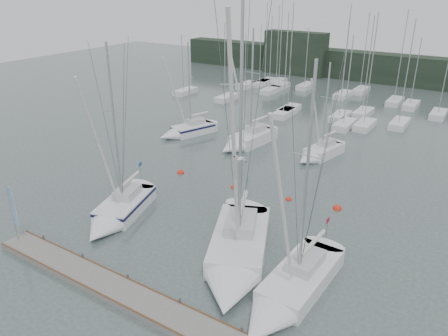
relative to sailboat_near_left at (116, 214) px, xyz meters
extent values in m
plane|color=#41504E|center=(8.15, -1.02, -0.57)|extent=(160.00, 160.00, 0.00)
cube|color=#60605B|center=(8.15, -6.02, -0.37)|extent=(24.00, 2.00, 0.40)
cube|color=black|center=(8.15, 60.98, 1.93)|extent=(90.00, 4.00, 5.00)
cube|color=black|center=(-11.85, 58.98, 3.43)|extent=(12.00, 3.00, 8.00)
cube|color=white|center=(-12.68, 46.91, -0.22)|extent=(1.80, 4.50, 0.90)
cylinder|color=#ACAFB4|center=(-12.68, 46.41, 4.88)|extent=(0.12, 0.12, 9.29)
cube|color=white|center=(-8.83, 46.56, -0.22)|extent=(1.80, 4.50, 0.90)
cylinder|color=#ACAFB4|center=(-8.83, 46.06, 6.96)|extent=(0.12, 0.12, 13.46)
cube|color=white|center=(-14.00, 44.23, -0.22)|extent=(1.80, 4.50, 0.90)
cylinder|color=#ACAFB4|center=(-14.00, 43.73, 4.32)|extent=(0.12, 0.12, 8.19)
cube|color=white|center=(-1.17, 32.32, -0.22)|extent=(1.80, 4.50, 0.90)
cylinder|color=#ACAFB4|center=(-1.17, 31.82, 6.51)|extent=(0.12, 0.12, 12.57)
cube|color=white|center=(9.90, 46.69, -0.22)|extent=(1.80, 4.50, 0.90)
cylinder|color=#ACAFB4|center=(9.90, 46.19, 6.47)|extent=(0.12, 0.12, 12.48)
cube|color=white|center=(16.38, 42.89, -0.22)|extent=(1.80, 4.50, 0.90)
cylinder|color=#ACAFB4|center=(16.38, 42.39, 4.49)|extent=(0.12, 0.12, 8.51)
cube|color=white|center=(-12.56, 48.63, -0.22)|extent=(1.80, 4.50, 0.90)
cylinder|color=#ACAFB4|center=(-12.56, 48.13, 6.62)|extent=(0.12, 0.12, 12.79)
cube|color=white|center=(-12.22, 35.07, -0.22)|extent=(1.80, 4.50, 0.90)
cylinder|color=#ACAFB4|center=(-12.22, 34.57, 5.47)|extent=(0.12, 0.12, 10.48)
cube|color=white|center=(-5.19, 49.00, -0.22)|extent=(1.80, 4.50, 0.90)
cylinder|color=#ACAFB4|center=(-5.19, 48.50, 4.83)|extent=(0.12, 0.12, 9.20)
cube|color=white|center=(-1.45, 34.27, -0.22)|extent=(1.80, 4.50, 0.90)
cylinder|color=#ACAFB4|center=(-1.45, 33.77, 7.05)|extent=(0.12, 0.12, 13.64)
cube|color=white|center=(-10.67, 49.33, -0.22)|extent=(1.80, 4.50, 0.90)
cylinder|color=#ACAFB4|center=(-10.67, 48.83, 6.37)|extent=(0.12, 0.12, 12.27)
cube|color=white|center=(7.32, 31.67, -0.22)|extent=(1.80, 4.50, 0.90)
cylinder|color=#ACAFB4|center=(7.32, 31.17, 5.41)|extent=(0.12, 0.12, 10.37)
cube|color=white|center=(2.04, 46.58, -0.22)|extent=(1.80, 4.50, 0.90)
cylinder|color=#ACAFB4|center=(2.04, 46.08, 6.75)|extent=(0.12, 0.12, 13.05)
cube|color=white|center=(12.94, 35.83, -0.22)|extent=(1.80, 4.50, 0.90)
cylinder|color=#ACAFB4|center=(12.94, 35.33, 6.27)|extent=(0.12, 0.12, 12.08)
cube|color=white|center=(5.67, 34.81, -0.22)|extent=(1.80, 4.50, 0.90)
cylinder|color=#ACAFB4|center=(5.67, 34.31, 6.24)|extent=(0.12, 0.12, 12.02)
cube|color=white|center=(-20.00, 34.94, -0.22)|extent=(1.80, 4.50, 0.90)
cylinder|color=#ACAFB4|center=(-20.00, 34.44, 4.48)|extent=(0.12, 0.12, 8.50)
cube|color=white|center=(7.71, 38.14, -0.22)|extent=(1.80, 4.50, 0.90)
cylinder|color=#ACAFB4|center=(7.71, 37.64, 6.28)|extent=(0.12, 0.12, 12.11)
cube|color=white|center=(-8.81, 43.07, -0.22)|extent=(1.80, 4.50, 0.90)
cylinder|color=#ACAFB4|center=(-8.81, 42.57, 5.81)|extent=(0.12, 0.12, 11.16)
cube|color=white|center=(9.45, 32.92, -0.22)|extent=(1.80, 4.50, 0.90)
cylinder|color=#ACAFB4|center=(9.45, 32.42, 6.66)|extent=(0.12, 0.12, 12.86)
cube|color=white|center=(3.61, 50.90, -0.22)|extent=(1.80, 4.50, 0.90)
cylinder|color=#ACAFB4|center=(3.61, 50.40, 6.04)|extent=(0.12, 0.12, 11.61)
cube|color=white|center=(12.31, 45.77, -0.22)|extent=(1.80, 4.50, 0.90)
cylinder|color=#ACAFB4|center=(12.31, 45.27, 4.74)|extent=(0.12, 0.12, 9.02)
cube|color=white|center=(-0.45, 1.49, -0.15)|extent=(4.26, 6.22, 1.42)
cone|color=white|center=(0.72, -2.39, -0.15)|extent=(3.32, 3.12, 2.74)
cube|color=#B6B5BA|center=(-0.59, 1.94, 0.89)|extent=(2.10, 2.61, 0.66)
cylinder|color=#ACAFB4|center=(-0.33, 1.10, 6.59)|extent=(0.17, 0.17, 12.05)
cylinder|color=silver|center=(-0.78, 2.57, 1.74)|extent=(1.05, 2.73, 0.26)
cube|color=#0F0F38|center=(-0.45, 1.49, 0.33)|extent=(4.29, 6.24, 0.24)
cube|color=#1B5399|center=(-1.32, 4.38, 2.26)|extent=(0.17, 0.49, 0.34)
cube|color=white|center=(9.92, 1.85, -0.07)|extent=(6.31, 8.41, 1.66)
cone|color=white|center=(12.11, -3.14, -0.07)|extent=(4.55, 4.42, 3.54)
cube|color=#B6B5BA|center=(9.69, 2.36, 1.14)|extent=(3.01, 3.58, 0.77)
cylinder|color=#ACAFB4|center=(10.13, 1.36, 9.21)|extent=(0.20, 0.20, 16.90)
cylinder|color=silver|center=(9.30, 3.25, 2.14)|extent=(1.78, 3.54, 0.31)
cube|color=#1B5399|center=(8.29, 5.55, 2.75)|extent=(0.26, 0.55, 0.40)
cube|color=white|center=(15.02, 0.54, -0.15)|extent=(3.04, 6.77, 1.40)
cone|color=white|center=(14.85, -4.23, -0.15)|extent=(2.90, 2.96, 2.80)
cube|color=#B6B5BA|center=(15.04, 1.00, 0.87)|extent=(1.63, 2.72, 0.65)
cylinder|color=#ACAFB4|center=(15.01, 0.06, 6.77)|extent=(0.17, 0.17, 12.44)
cylinder|color=silver|center=(15.07, 1.87, 1.71)|extent=(0.38, 3.27, 0.26)
cube|color=maroon|center=(15.15, 4.06, 2.22)|extent=(0.04, 0.50, 0.34)
cube|color=white|center=(-7.25, 19.73, -0.15)|extent=(3.87, 5.40, 1.39)
cone|color=white|center=(-8.46, 16.45, -0.15)|extent=(2.90, 2.77, 2.32)
cube|color=#B6B5BA|center=(-7.09, 20.17, 0.87)|extent=(1.87, 2.28, 0.65)
cylinder|color=#ACAFB4|center=(-7.37, 19.40, 5.33)|extent=(0.17, 0.17, 9.58)
cylinder|color=silver|center=(-6.91, 20.65, 1.70)|extent=(1.07, 2.34, 0.26)
cube|color=#0F0F38|center=(-7.25, 19.73, 0.31)|extent=(3.90, 5.43, 0.23)
cube|color=white|center=(0.36, 20.74, -0.10)|extent=(3.41, 5.95, 1.58)
cone|color=white|center=(-0.22, 16.77, -0.10)|extent=(2.95, 2.76, 2.63)
cube|color=#B6B5BA|center=(0.43, 21.26, 1.06)|extent=(1.75, 2.44, 0.74)
cylinder|color=#ACAFB4|center=(0.30, 20.35, 6.30)|extent=(0.19, 0.19, 11.22)
cylinder|color=silver|center=(0.52, 21.86, 2.00)|extent=(0.69, 2.76, 0.29)
cube|color=white|center=(8.49, 21.34, -0.16)|extent=(3.08, 4.80, 1.36)
cone|color=white|center=(7.80, 18.25, -0.16)|extent=(2.53, 2.33, 2.17)
cube|color=#B6B5BA|center=(8.59, 21.78, 0.83)|extent=(1.55, 1.99, 0.63)
cylinder|color=#ACAFB4|center=(8.42, 21.03, 4.83)|extent=(0.16, 0.16, 8.64)
cylinder|color=silver|center=(8.69, 22.20, 1.64)|extent=(0.72, 2.17, 0.25)
sphere|color=red|center=(4.56, 9.76, -0.57)|extent=(0.49, 0.49, 0.49)
sphere|color=red|center=(13.65, 10.95, -0.57)|extent=(0.70, 0.70, 0.70)
sphere|color=red|center=(-1.37, 9.75, -0.57)|extent=(0.67, 0.67, 0.67)
cylinder|color=#ACAFB4|center=(-3.29, -6.07, 1.97)|extent=(0.08, 0.08, 4.28)
cube|color=#1C5FAF|center=(-2.97, -6.09, 2.58)|extent=(0.57, 0.07, 2.85)
ellipsoid|color=silver|center=(11.87, -1.60, 7.74)|extent=(0.35, 0.47, 0.19)
cube|color=gray|center=(11.62, -1.50, 7.76)|extent=(0.45, 0.28, 0.11)
cube|color=gray|center=(12.12, -1.70, 7.76)|extent=(0.45, 0.28, 0.11)
sphere|color=red|center=(9.66, 10.30, -0.57)|extent=(0.51, 0.51, 0.51)
camera|label=1|loc=(22.69, -20.05, 16.47)|focal=35.00mm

